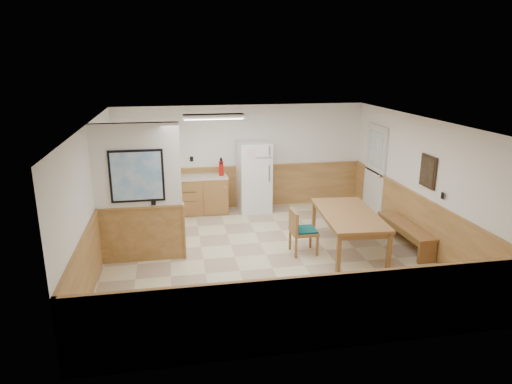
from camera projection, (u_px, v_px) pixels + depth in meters
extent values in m
plane|color=beige|center=(266.00, 255.00, 8.56)|extent=(6.00, 6.00, 0.00)
cube|color=white|center=(267.00, 121.00, 7.86)|extent=(6.00, 6.00, 0.02)
cube|color=white|center=(241.00, 157.00, 11.04)|extent=(6.00, 0.02, 2.50)
cube|color=white|center=(420.00, 183.00, 8.73)|extent=(0.02, 6.00, 2.50)
cube|color=white|center=(92.00, 200.00, 7.69)|extent=(0.02, 6.00, 2.50)
cube|color=tan|center=(242.00, 187.00, 11.23)|extent=(6.00, 0.04, 1.00)
cube|color=tan|center=(415.00, 220.00, 8.93)|extent=(0.04, 6.00, 1.00)
cube|color=tan|center=(98.00, 241.00, 7.90)|extent=(0.04, 6.00, 1.00)
cube|color=white|center=(137.00, 166.00, 7.87)|extent=(1.50, 0.15, 1.50)
cube|color=tan|center=(142.00, 234.00, 8.22)|extent=(1.50, 0.17, 1.00)
cube|color=black|center=(137.00, 176.00, 7.82)|extent=(0.92, 0.03, 0.92)
cube|color=white|center=(137.00, 176.00, 7.81)|extent=(0.84, 0.01, 0.84)
cube|color=#915E33|center=(198.00, 195.00, 10.78)|extent=(1.40, 0.60, 0.86)
cube|color=#915E33|center=(134.00, 199.00, 10.53)|extent=(0.06, 0.60, 0.86)
cube|color=#915E33|center=(166.00, 197.00, 10.65)|extent=(0.06, 0.60, 0.86)
cube|color=beige|center=(180.00, 178.00, 10.58)|extent=(2.20, 0.60, 0.04)
cube|color=beige|center=(179.00, 172.00, 10.85)|extent=(2.20, 0.02, 0.10)
cube|color=silver|center=(375.00, 171.00, 10.58)|extent=(0.05, 1.02, 2.15)
cube|color=silver|center=(375.00, 171.00, 10.58)|extent=(0.04, 0.90, 2.05)
cube|color=silver|center=(375.00, 149.00, 10.43)|extent=(0.02, 0.76, 0.80)
cube|color=silver|center=(152.00, 148.00, 10.58)|extent=(0.80, 0.03, 1.00)
cube|color=white|center=(152.00, 148.00, 10.56)|extent=(0.70, 0.01, 0.90)
cube|color=#301F13|center=(428.00, 171.00, 8.35)|extent=(0.03, 0.50, 0.60)
cube|color=black|center=(427.00, 172.00, 8.35)|extent=(0.01, 0.42, 0.52)
cube|color=silver|center=(214.00, 116.00, 8.96)|extent=(1.20, 0.30, 0.08)
cube|color=white|center=(214.00, 119.00, 8.97)|extent=(1.15, 0.25, 0.01)
cube|color=white|center=(254.00, 177.00, 10.85)|extent=(0.77, 0.74, 1.68)
cube|color=silver|center=(269.00, 151.00, 10.37)|extent=(0.03, 0.02, 0.22)
cube|color=silver|center=(269.00, 173.00, 10.51)|extent=(0.03, 0.02, 0.39)
cube|color=#A7693D|center=(349.00, 214.00, 8.57)|extent=(1.16, 2.09, 0.05)
cube|color=#A7693D|center=(349.00, 218.00, 8.59)|extent=(1.06, 1.98, 0.10)
cube|color=#A7693D|center=(339.00, 254.00, 7.73)|extent=(0.08, 0.08, 0.70)
cube|color=#A7693D|center=(314.00, 217.00, 9.54)|extent=(0.08, 0.08, 0.70)
cube|color=#A7693D|center=(389.00, 252.00, 7.81)|extent=(0.08, 0.08, 0.70)
cube|color=#A7693D|center=(355.00, 216.00, 9.62)|extent=(0.08, 0.08, 0.70)
cube|color=#A7693D|center=(406.00, 226.00, 8.84)|extent=(0.40, 1.68, 0.05)
cube|color=#A7693D|center=(426.00, 253.00, 8.16)|extent=(0.35, 0.07, 0.40)
cube|color=#A7693D|center=(387.00, 223.00, 9.64)|extent=(0.35, 0.07, 0.40)
cube|color=#A7693D|center=(304.00, 232.00, 8.53)|extent=(0.48, 0.48, 0.06)
cube|color=#0D4341|center=(304.00, 230.00, 8.52)|extent=(0.44, 0.44, 0.03)
cube|color=#A7693D|center=(294.00, 221.00, 8.43)|extent=(0.06, 0.47, 0.40)
cube|color=#0D4341|center=(283.00, 222.00, 8.39)|extent=(0.03, 0.41, 0.34)
cube|color=#A7693D|center=(296.00, 248.00, 8.37)|extent=(0.04, 0.04, 0.39)
cube|color=#A7693D|center=(290.00, 240.00, 8.75)|extent=(0.04, 0.04, 0.39)
cube|color=#A7693D|center=(317.00, 246.00, 8.44)|extent=(0.04, 0.04, 0.39)
cube|color=#A7693D|center=(310.00, 238.00, 8.83)|extent=(0.04, 0.04, 0.39)
cylinder|color=red|center=(221.00, 168.00, 10.65)|extent=(0.11, 0.11, 0.35)
cylinder|color=black|center=(221.00, 159.00, 10.59)|extent=(0.06, 0.06, 0.08)
cylinder|color=#1A9140|center=(153.00, 174.00, 10.48)|extent=(0.07, 0.07, 0.20)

